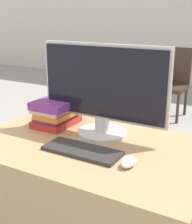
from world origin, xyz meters
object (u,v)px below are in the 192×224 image
object	(u,v)px
monitor	(103,90)
keyboard	(82,151)
mouse	(129,162)
book_stack	(57,112)
far_chair	(171,80)

from	to	relation	value
monitor	keyboard	distance (m)	0.31
mouse	book_stack	bearing A→B (deg)	155.21
keyboard	mouse	distance (m)	0.22
keyboard	book_stack	xyz separation A→B (m)	(-0.29, 0.22, 0.07)
monitor	far_chair	size ratio (longest dim) A/B	0.72
keyboard	far_chair	xyz separation A→B (m)	(-0.48, 2.94, -0.28)
book_stack	far_chair	xyz separation A→B (m)	(-0.18, 2.72, -0.34)
monitor	mouse	bearing A→B (deg)	-44.06
keyboard	far_chair	bearing A→B (deg)	99.18
monitor	keyboard	size ratio (longest dim) A/B	1.90
keyboard	far_chair	size ratio (longest dim) A/B	0.38
monitor	far_chair	xyz separation A→B (m)	(-0.45, 2.72, -0.49)
keyboard	book_stack	bearing A→B (deg)	143.00
mouse	book_stack	world-z (taller)	book_stack
book_stack	mouse	bearing A→B (deg)	-24.79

